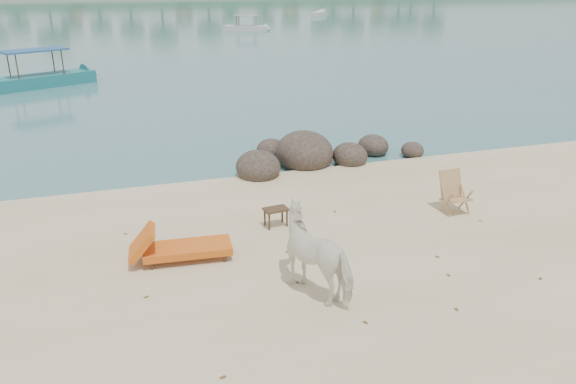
# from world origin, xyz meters

# --- Properties ---
(water) EXTENTS (400.00, 400.00, 0.00)m
(water) POSITION_xyz_m (0.00, 90.00, 0.00)
(water) COLOR #366D6C
(water) RESTS_ON ground
(boulders) EXTENTS (6.43, 3.09, 1.36)m
(boulders) POSITION_xyz_m (1.76, 6.65, 0.25)
(boulders) COLOR #2F271F
(boulders) RESTS_ON ground
(cow) EXTENTS (1.65, 2.06, 1.58)m
(cow) POSITION_xyz_m (-0.63, -0.68, 0.79)
(cow) COLOR white
(cow) RESTS_ON ground
(side_table) EXTENTS (0.61, 0.43, 0.46)m
(side_table) POSITION_xyz_m (-0.61, 2.32, 0.23)
(side_table) COLOR #352315
(side_table) RESTS_ON ground
(lounge_chair) EXTENTS (2.35, 0.99, 0.69)m
(lounge_chair) POSITION_xyz_m (-2.84, 1.32, 0.34)
(lounge_chair) COLOR orange
(lounge_chair) RESTS_ON ground
(deck_chair) EXTENTS (0.69, 0.75, 1.03)m
(deck_chair) POSITION_xyz_m (3.92, 1.73, 0.51)
(deck_chair) COLOR tan
(deck_chair) RESTS_ON ground
(boat_near) EXTENTS (6.49, 4.14, 3.16)m
(boat_near) POSITION_xyz_m (-7.62, 23.01, 1.58)
(boat_near) COLOR #1C6E74
(boat_near) RESTS_ON water
(boat_mid) EXTENTS (5.01, 3.32, 2.47)m
(boat_mid) POSITION_xyz_m (10.05, 49.22, 1.24)
(boat_mid) COLOR beige
(boat_mid) RESTS_ON water
(boat_far) EXTENTS (3.96, 5.31, 0.64)m
(boat_far) POSITION_xyz_m (24.52, 66.41, 0.32)
(boat_far) COLOR #BABCB7
(boat_far) RESTS_ON water
(dead_leaves) EXTENTS (8.64, 5.68, 0.00)m
(dead_leaves) POSITION_xyz_m (0.50, -0.30, 0.00)
(dead_leaves) COLOR brown
(dead_leaves) RESTS_ON ground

